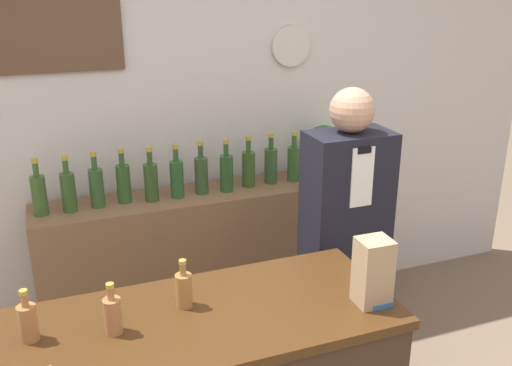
{
  "coord_description": "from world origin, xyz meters",
  "views": [
    {
      "loc": [
        -0.72,
        -1.28,
        2.14
      ],
      "look_at": [
        0.2,
        1.12,
        1.2
      ],
      "focal_mm": 40.0,
      "sensor_mm": 36.0,
      "label": 1
    }
  ],
  "objects_px": {
    "shopkeeper": "(344,247)",
    "tape_dispenser": "(381,300)",
    "potted_plant": "(324,148)",
    "paper_bag": "(373,272)"
  },
  "relations": [
    {
      "from": "potted_plant",
      "to": "shopkeeper",
      "type": "bearing_deg",
      "value": -109.02
    },
    {
      "from": "potted_plant",
      "to": "tape_dispenser",
      "type": "xyz_separation_m",
      "value": [
        -0.51,
        -1.48,
        -0.14
      ]
    },
    {
      "from": "paper_bag",
      "to": "potted_plant",
      "type": "bearing_deg",
      "value": 69.72
    },
    {
      "from": "shopkeeper",
      "to": "tape_dispenser",
      "type": "distance_m",
      "value": 0.77
    },
    {
      "from": "shopkeeper",
      "to": "paper_bag",
      "type": "relative_size",
      "value": 6.17
    },
    {
      "from": "potted_plant",
      "to": "tape_dispenser",
      "type": "bearing_deg",
      "value": -109.07
    },
    {
      "from": "shopkeeper",
      "to": "tape_dispenser",
      "type": "bearing_deg",
      "value": -109.13
    },
    {
      "from": "shopkeeper",
      "to": "potted_plant",
      "type": "distance_m",
      "value": 0.86
    },
    {
      "from": "potted_plant",
      "to": "paper_bag",
      "type": "relative_size",
      "value": 1.22
    },
    {
      "from": "shopkeeper",
      "to": "paper_bag",
      "type": "height_order",
      "value": "shopkeeper"
    }
  ]
}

